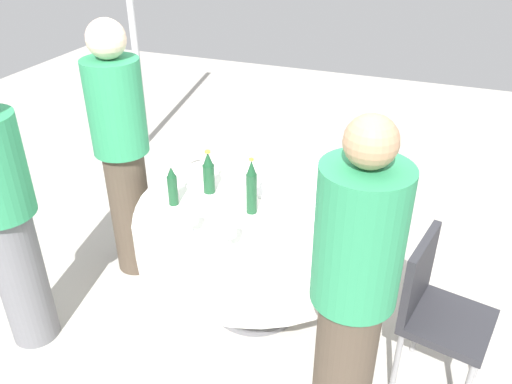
{
  "coord_description": "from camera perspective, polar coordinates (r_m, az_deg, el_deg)",
  "views": [
    {
      "loc": [
        -0.89,
        2.34,
        2.28
      ],
      "look_at": [
        0.0,
        0.0,
        0.83
      ],
      "focal_mm": 36.43,
      "sensor_mm": 36.0,
      "label": 1
    }
  ],
  "objects": [
    {
      "name": "bottle_dark_green_left",
      "position": [
        2.81,
        -0.47,
        0.48
      ],
      "size": [
        0.06,
        0.06,
        0.33
      ],
      "color": "#194728",
      "rests_on": "dining_table"
    },
    {
      "name": "wine_glass_south",
      "position": [
        2.76,
        8.81,
        -1.75
      ],
      "size": [
        0.07,
        0.07,
        0.14
      ],
      "color": "white",
      "rests_on": "dining_table"
    },
    {
      "name": "ground_plane",
      "position": [
        3.39,
        0.0,
        -12.26
      ],
      "size": [
        10.0,
        10.0,
        0.0
      ],
      "primitive_type": "plane",
      "color": "#B7B2A8"
    },
    {
      "name": "dining_table",
      "position": [
        3.02,
        0.0,
        -3.93
      ],
      "size": [
        1.39,
        1.39,
        0.74
      ],
      "color": "white",
      "rests_on": "ground_plane"
    },
    {
      "name": "folded_napkin",
      "position": [
        2.62,
        1.95,
        -5.7
      ],
      "size": [
        0.19,
        0.19,
        0.02
      ],
      "primitive_type": "cube",
      "rotation": [
        0.0,
        0.0,
        -0.4
      ],
      "color": "white",
      "rests_on": "dining_table"
    },
    {
      "name": "plate_outer",
      "position": [
        3.03,
        8.33,
        -0.68
      ],
      "size": [
        0.26,
        0.26,
        0.02
      ],
      "color": "white",
      "rests_on": "dining_table"
    },
    {
      "name": "plate_rear",
      "position": [
        3.07,
        1.68,
        0.13
      ],
      "size": [
        0.21,
        0.21,
        0.02
      ],
      "color": "white",
      "rests_on": "dining_table"
    },
    {
      "name": "tent_pole_main",
      "position": [
        5.21,
        -13.49,
        18.14
      ],
      "size": [
        0.07,
        0.07,
        2.54
      ],
      "primitive_type": "cylinder",
      "color": "#B2B5B7",
      "rests_on": "ground_plane"
    },
    {
      "name": "wine_glass_near",
      "position": [
        2.54,
        -2.95,
        -4.11
      ],
      "size": [
        0.07,
        0.07,
        0.16
      ],
      "color": "white",
      "rests_on": "dining_table"
    },
    {
      "name": "wine_glass_west",
      "position": [
        2.68,
        -7.11,
        -2.9
      ],
      "size": [
        0.07,
        0.07,
        0.13
      ],
      "color": "white",
      "rests_on": "dining_table"
    },
    {
      "name": "bottle_dark_green_east",
      "position": [
        2.94,
        -9.16,
        0.62
      ],
      "size": [
        0.06,
        0.06,
        0.25
      ],
      "color": "#194728",
      "rests_on": "dining_table"
    },
    {
      "name": "chair_near",
      "position": [
        2.76,
        19.01,
        -11.66
      ],
      "size": [
        0.48,
        0.48,
        0.87
      ],
      "rotation": [
        0.0,
        0.0,
        1.36
      ],
      "color": "#2D2D33",
      "rests_on": "ground_plane"
    },
    {
      "name": "knife_far",
      "position": [
        3.25,
        4.76,
        1.76
      ],
      "size": [
        0.1,
        0.16,
        0.0
      ],
      "primitive_type": "cube",
      "rotation": [
        0.0,
        0.0,
        2.09
      ],
      "color": "silver",
      "rests_on": "dining_table"
    },
    {
      "name": "person_east",
      "position": [
        2.99,
        -25.93,
        -2.41
      ],
      "size": [
        0.34,
        0.34,
        1.58
      ],
      "rotation": [
        0.0,
        0.0,
        -1.02
      ],
      "color": "slate",
      "rests_on": "ground_plane"
    },
    {
      "name": "person_far",
      "position": [
        2.15,
        10.47,
        -11.62
      ],
      "size": [
        0.34,
        0.34,
        1.66
      ],
      "rotation": [
        0.0,
        0.0,
        0.75
      ],
      "color": "#4C3F33",
      "rests_on": "ground_plane"
    },
    {
      "name": "person_left",
      "position": [
        3.34,
        -14.51,
        4.5
      ],
      "size": [
        0.34,
        0.34,
        1.69
      ],
      "rotation": [
        0.0,
        0.0,
        4.61
      ],
      "color": "#4C3F33",
      "rests_on": "ground_plane"
    },
    {
      "name": "bottle_dark_green_far",
      "position": [
        3.03,
        -5.22,
        2.07
      ],
      "size": [
        0.07,
        0.07,
        0.27
      ],
      "color": "#194728",
      "rests_on": "dining_table"
    }
  ]
}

